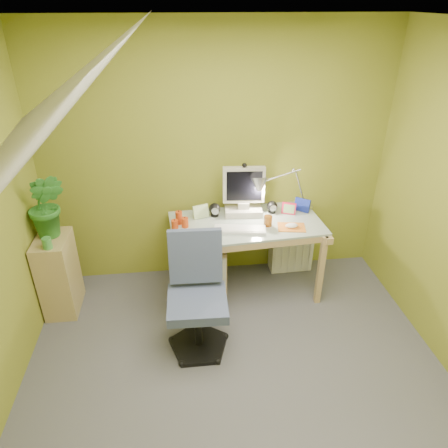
{
  "coord_description": "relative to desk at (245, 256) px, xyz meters",
  "views": [
    {
      "loc": [
        -0.35,
        -1.97,
        2.51
      ],
      "look_at": [
        0.0,
        1.0,
        0.85
      ],
      "focal_mm": 33.0,
      "sensor_mm": 36.0,
      "label": 1
    }
  ],
  "objects": [
    {
      "name": "side_ledge",
      "position": [
        -1.68,
        -0.1,
        0.0
      ],
      "size": [
        0.27,
        0.42,
        0.73
      ],
      "primitive_type": "cube",
      "color": "tan",
      "rests_on": "floor"
    },
    {
      "name": "floor",
      "position": [
        -0.23,
        -1.23,
        -0.37
      ],
      "size": [
        3.2,
        3.2,
        0.01
      ],
      "primitive_type": "cube",
      "color": "#505056",
      "rests_on": "ground"
    },
    {
      "name": "photo_frame_green",
      "position": [
        -0.4,
        0.14,
        0.42
      ],
      "size": [
        0.14,
        0.07,
        0.12
      ],
      "primitive_type": "cube",
      "rotation": [
        0.0,
        0.0,
        0.34
      ],
      "color": "#BED995",
      "rests_on": "desk"
    },
    {
      "name": "keyboard",
      "position": [
        -0.08,
        -0.14,
        0.37
      ],
      "size": [
        0.46,
        0.21,
        0.02
      ],
      "primitive_type": "cube",
      "rotation": [
        0.0,
        0.0,
        -0.17
      ],
      "color": "silver",
      "rests_on": "desk"
    },
    {
      "name": "speaker_left",
      "position": [
        -0.27,
        0.16,
        0.43
      ],
      "size": [
        0.13,
        0.13,
        0.13
      ],
      "primitive_type": null,
      "rotation": [
        0.0,
        0.0,
        -0.2
      ],
      "color": "black",
      "rests_on": "desk"
    },
    {
      "name": "amber_tumbler",
      "position": [
        0.18,
        -0.08,
        0.41
      ],
      "size": [
        0.07,
        0.07,
        0.09
      ],
      "primitive_type": "cylinder",
      "rotation": [
        0.0,
        0.0,
        -0.0
      ],
      "color": "brown",
      "rests_on": "desk"
    },
    {
      "name": "mousepad",
      "position": [
        0.38,
        -0.14,
        0.37
      ],
      "size": [
        0.26,
        0.21,
        0.01
      ],
      "primitive_type": "cube",
      "rotation": [
        0.0,
        0.0,
        -0.17
      ],
      "color": "orange",
      "rests_on": "desk"
    },
    {
      "name": "mouse",
      "position": [
        0.38,
        -0.14,
        0.38
      ],
      "size": [
        0.12,
        0.09,
        0.04
      ],
      "primitive_type": "ellipsoid",
      "rotation": [
        0.0,
        0.0,
        -0.16
      ],
      "color": "white",
      "rests_on": "mousepad"
    },
    {
      "name": "radiator",
      "position": [
        0.52,
        0.27,
        -0.15
      ],
      "size": [
        0.43,
        0.18,
        0.42
      ],
      "primitive_type": "cube",
      "rotation": [
        0.0,
        0.0,
        0.03
      ],
      "color": "white",
      "rests_on": "floor"
    },
    {
      "name": "photo_frame_blue",
      "position": [
        0.56,
        0.16,
        0.43
      ],
      "size": [
        0.13,
        0.11,
        0.13
      ],
      "primitive_type": "cube",
      "rotation": [
        0.0,
        0.0,
        -0.67
      ],
      "color": "navy",
      "rests_on": "desk"
    },
    {
      "name": "task_chair",
      "position": [
        -0.5,
        -0.74,
        0.1
      ],
      "size": [
        0.53,
        0.53,
        0.93
      ],
      "primitive_type": null,
      "rotation": [
        0.0,
        0.0,
        -0.03
      ],
      "color": "#3E4866",
      "rests_on": "floor"
    },
    {
      "name": "desk",
      "position": [
        0.0,
        0.0,
        0.0
      ],
      "size": [
        1.4,
        0.77,
        0.73
      ],
      "primitive_type": null,
      "rotation": [
        0.0,
        0.0,
        0.07
      ],
      "color": "tan",
      "rests_on": "floor"
    },
    {
      "name": "wall_back",
      "position": [
        -0.23,
        0.37,
        0.84
      ],
      "size": [
        3.2,
        0.01,
        2.4
      ],
      "primitive_type": "cube",
      "color": "olive",
      "rests_on": "floor"
    },
    {
      "name": "photo_frame_red",
      "position": [
        0.42,
        0.12,
        0.42
      ],
      "size": [
        0.13,
        0.07,
        0.11
      ],
      "primitive_type": "cube",
      "rotation": [
        0.0,
        0.0,
        -0.4
      ],
      "color": "red",
      "rests_on": "desk"
    },
    {
      "name": "monitor",
      "position": [
        0.0,
        0.18,
        0.6
      ],
      "size": [
        0.37,
        0.23,
        0.48
      ],
      "primitive_type": null,
      "rotation": [
        0.0,
        0.0,
        -0.08
      ],
      "color": "beige",
      "rests_on": "desk"
    },
    {
      "name": "desk_lamp",
      "position": [
        0.45,
        0.18,
        0.68
      ],
      "size": [
        0.6,
        0.26,
        0.64
      ],
      "primitive_type": null,
      "rotation": [
        0.0,
        0.0,
        0.0
      ],
      "color": "silver",
      "rests_on": "desk"
    },
    {
      "name": "candle_cluster",
      "position": [
        -0.6,
        0.01,
        0.42
      ],
      "size": [
        0.16,
        0.15,
        0.12
      ],
      "primitive_type": null,
      "rotation": [
        0.0,
        0.0,
        -0.05
      ],
      "color": "#B93910",
      "rests_on": "desk"
    },
    {
      "name": "ceiling",
      "position": [
        -0.23,
        -1.23,
        2.04
      ],
      "size": [
        3.2,
        3.2,
        0.01
      ],
      "primitive_type": "cube",
      "color": "white",
      "rests_on": "wall_back"
    },
    {
      "name": "potted_plant",
      "position": [
        -1.66,
        -0.05,
        0.65
      ],
      "size": [
        0.35,
        0.3,
        0.57
      ],
      "primitive_type": "imported",
      "rotation": [
        0.0,
        0.0,
        -0.14
      ],
      "color": "#2C7326",
      "rests_on": "side_ledge"
    },
    {
      "name": "slope_ceiling",
      "position": [
        -1.23,
        -1.23,
        1.49
      ],
      "size": [
        1.1,
        3.2,
        1.1
      ],
      "primitive_type": "cube",
      "color": "white",
      "rests_on": "wall_left"
    },
    {
      "name": "green_cup",
      "position": [
        -1.66,
        -0.25,
        0.42
      ],
      "size": [
        0.08,
        0.08,
        0.09
      ],
      "primitive_type": "cylinder",
      "rotation": [
        0.0,
        0.0,
        -0.05
      ],
      "color": "#3E8939",
      "rests_on": "side_ledge"
    },
    {
      "name": "speaker_right",
      "position": [
        0.27,
        0.16,
        0.42
      ],
      "size": [
        0.12,
        0.12,
        0.12
      ],
      "primitive_type": null,
      "rotation": [
        0.0,
        0.0,
        0.26
      ],
      "color": "black",
      "rests_on": "desk"
    }
  ]
}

